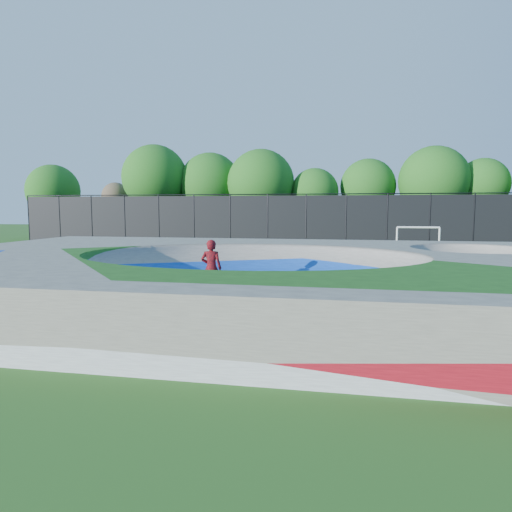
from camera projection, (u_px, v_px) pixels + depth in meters
The scene contains 7 objects.
ground at pixel (251, 300), 14.62m from camera, with size 120.00×120.00×0.00m, color #245417.
skate_deck at pixel (251, 277), 14.55m from camera, with size 22.00×14.00×1.50m, color gray.
skater at pixel (211, 268), 15.09m from camera, with size 0.69×0.46×1.90m, color #AA0D14.
skateboard at pixel (212, 296), 15.19m from camera, with size 0.78×0.22×0.05m, color black.
soccer_goal at pixel (418, 235), 29.01m from camera, with size 2.70×0.12×1.78m.
fence at pixel (306, 219), 34.91m from camera, with size 48.09×0.09×4.04m.
treeline at pixel (314, 183), 39.10m from camera, with size 53.56×7.21×8.63m.
Camera 1 is at (2.90, -14.10, 2.93)m, focal length 32.00 mm.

